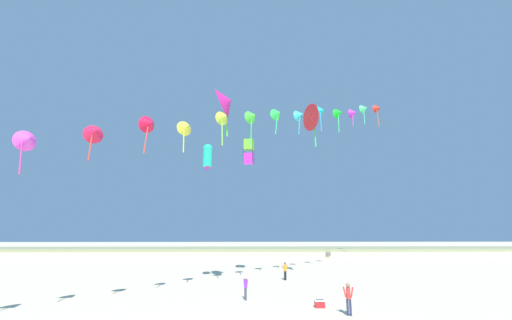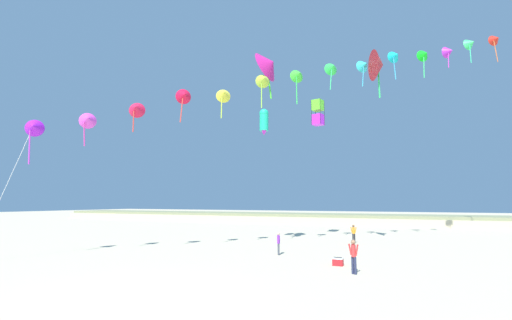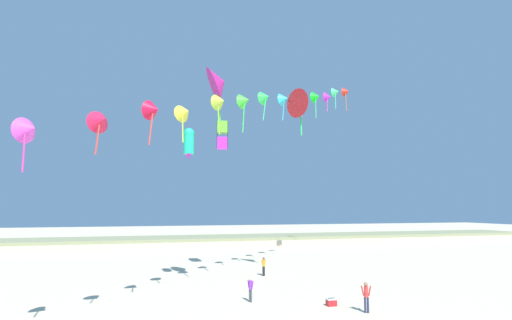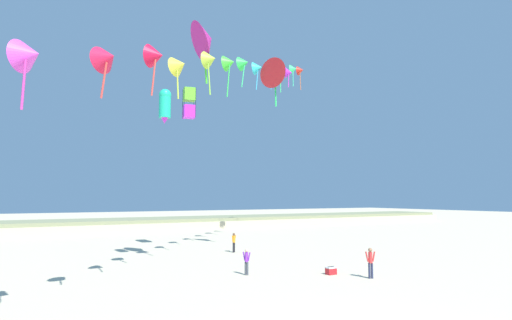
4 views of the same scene
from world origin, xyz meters
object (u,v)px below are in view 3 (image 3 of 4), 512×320
large_kite_high_solo (301,104)px  person_near_right (366,295)px  large_kite_mid_trail (222,135)px  beach_cooler (331,302)px  person_near_left (264,265)px  large_kite_outer_drift (189,142)px  large_kite_low_lead (219,83)px  person_mid_center (250,288)px

large_kite_high_solo → person_near_right: bearing=-93.9°
large_kite_mid_trail → beach_cooler: large_kite_mid_trail is taller
person_near_left → large_kite_mid_trail: large_kite_mid_trail is taller
person_near_right → large_kite_outer_drift: large_kite_outer_drift is taller
large_kite_low_lead → large_kite_high_solo: (7.94, 4.27, 0.18)m
person_near_right → large_kite_high_solo: (0.74, 10.98, 13.73)m
beach_cooler → large_kite_outer_drift: bearing=135.3°
large_kite_mid_trail → large_kite_high_solo: bearing=-32.6°
large_kite_high_solo → beach_cooler: (-1.91, -9.02, -14.47)m
large_kite_mid_trail → beach_cooler: 18.18m
person_near_right → large_kite_low_lead: large_kite_low_lead is taller
beach_cooler → person_near_left: bearing=94.3°
person_near_right → large_kite_high_solo: size_ratio=0.41×
large_kite_outer_drift → beach_cooler: (7.74, -7.67, -10.46)m
person_mid_center → large_kite_mid_trail: size_ratio=0.59×
person_near_right → large_kite_high_solo: bearing=86.1°
person_mid_center → large_kite_high_solo: bearing=47.4°
large_kite_mid_trail → person_mid_center: bearing=-90.9°
person_near_right → person_mid_center: (-5.54, 4.15, -0.10)m
large_kite_low_lead → beach_cooler: bearing=-38.2°
person_near_right → person_mid_center: person_near_right is taller
large_kite_mid_trail → large_kite_high_solo: large_kite_high_solo is taller
large_kite_high_solo → beach_cooler: 17.16m
person_near_left → person_mid_center: 9.59m
large_kite_low_lead → large_kite_high_solo: 9.02m
person_near_left → large_kite_mid_trail: size_ratio=0.62×
large_kite_low_lead → beach_cooler: large_kite_low_lead is taller
person_near_right → large_kite_low_lead: size_ratio=0.39×
person_near_right → large_kite_mid_trail: large_kite_mid_trail is taller
large_kite_mid_trail → large_kite_outer_drift: (-3.56, -5.26, -1.63)m
large_kite_low_lead → large_kite_mid_trail: bearing=77.3°
beach_cooler → large_kite_high_solo: bearing=78.0°
person_near_left → person_mid_center: bearing=-111.6°
large_kite_low_lead → large_kite_mid_trail: size_ratio=1.68×
person_mid_center → large_kite_outer_drift: (-3.38, 5.47, 9.81)m
large_kite_high_solo → large_kite_outer_drift: large_kite_high_solo is taller
large_kite_outer_drift → beach_cooler: bearing=-44.7°
person_near_left → large_kite_high_solo: size_ratio=0.39×
person_near_left → large_kite_mid_trail: 12.01m
person_near_left → large_kite_low_lead: bearing=-129.2°
person_near_left → large_kite_outer_drift: (-6.91, -3.45, 9.77)m
large_kite_mid_trail → large_kite_outer_drift: 6.55m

